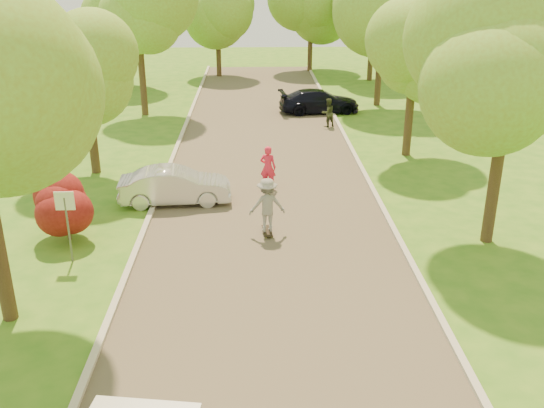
{
  "coord_description": "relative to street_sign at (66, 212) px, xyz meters",
  "views": [
    {
      "loc": [
        -0.46,
        -11.96,
        8.22
      ],
      "look_at": [
        0.07,
        5.06,
        1.3
      ],
      "focal_mm": 40.0,
      "sensor_mm": 36.0,
      "label": 1
    }
  ],
  "objects": [
    {
      "name": "tree_bg_b",
      "position": [
        14.02,
        28.0,
        3.97
      ],
      "size": [
        5.12,
        5.0,
        7.95
      ],
      "color": "#382619",
      "rests_on": "ground"
    },
    {
      "name": "tree_bg_d",
      "position": [
        10.02,
        32.0,
        3.75
      ],
      "size": [
        5.12,
        5.0,
        7.72
      ],
      "color": "#382619",
      "rests_on": "ground"
    },
    {
      "name": "red_shrub",
      "position": [
        -0.5,
        1.5,
        -0.47
      ],
      "size": [
        1.7,
        1.7,
        1.95
      ],
      "color": "#382619",
      "rests_on": "ground"
    },
    {
      "name": "curb_left",
      "position": [
        1.75,
        4.0,
        -1.5
      ],
      "size": [
        0.18,
        60.0,
        0.12
      ],
      "primitive_type": "cube",
      "color": "#B2AD9E",
      "rests_on": "ground"
    },
    {
      "name": "skateboarder",
      "position": [
        5.74,
        1.71,
        -0.56
      ],
      "size": [
        1.21,
        0.79,
        1.77
      ],
      "primitive_type": "imported",
      "rotation": [
        0.0,
        0.0,
        3.26
      ],
      "color": "gray",
      "rests_on": "longboard"
    },
    {
      "name": "dark_sedan",
      "position": [
        9.1,
        18.17,
        -0.9
      ],
      "size": [
        4.74,
        2.35,
        1.32
      ],
      "primitive_type": "imported",
      "rotation": [
        0.0,
        0.0,
        1.68
      ],
      "color": "black",
      "rests_on": "ground"
    },
    {
      "name": "person_striped",
      "position": [
        5.87,
        5.9,
        -0.72
      ],
      "size": [
        0.7,
        0.56,
        1.68
      ],
      "primitive_type": "imported",
      "rotation": [
        0.0,
        0.0,
        2.86
      ],
      "color": "red",
      "rests_on": "ground"
    },
    {
      "name": "tree_l_far",
      "position": [
        -0.59,
        18.0,
        3.9
      ],
      "size": [
        4.92,
        4.8,
        7.79
      ],
      "color": "#382619",
      "rests_on": "ground"
    },
    {
      "name": "silver_sedan",
      "position": [
        2.5,
        4.49,
        -0.91
      ],
      "size": [
        4.07,
        1.68,
        1.31
      ],
      "primitive_type": "imported",
      "rotation": [
        0.0,
        0.0,
        1.65
      ],
      "color": "silver",
      "rests_on": "ground"
    },
    {
      "name": "street_sign",
      "position": [
        0.0,
        0.0,
        0.0
      ],
      "size": [
        0.55,
        0.06,
        2.17
      ],
      "color": "#59595E",
      "rests_on": "ground"
    },
    {
      "name": "person_olive",
      "position": [
        9.23,
        14.98,
        -0.81
      ],
      "size": [
        0.91,
        0.84,
        1.51
      ],
      "primitive_type": "imported",
      "rotation": [
        0.0,
        0.0,
        3.6
      ],
      "color": "#2D351F",
      "rests_on": "ground"
    },
    {
      "name": "tree_r_mida",
      "position": [
        12.82,
        1.0,
        3.97
      ],
      "size": [
        5.13,
        5.0,
        7.95
      ],
      "color": "#382619",
      "rests_on": "ground"
    },
    {
      "name": "longboard",
      "position": [
        5.74,
        1.71,
        -1.47
      ],
      "size": [
        0.36,
        0.93,
        0.11
      ],
      "rotation": [
        0.0,
        0.0,
        3.26
      ],
      "color": "black",
      "rests_on": "ground"
    },
    {
      "name": "tree_r_midb",
      "position": [
        12.4,
        10.0,
        3.32
      ],
      "size": [
        4.51,
        4.4,
        7.01
      ],
      "color": "#382619",
      "rests_on": "ground"
    },
    {
      "name": "ground",
      "position": [
        5.8,
        -4.0,
        -1.56
      ],
      "size": [
        100.0,
        100.0,
        0.0
      ],
      "primitive_type": "plane",
      "color": "#336F1A",
      "rests_on": "ground"
    },
    {
      "name": "road",
      "position": [
        5.8,
        4.0,
        -1.56
      ],
      "size": [
        8.0,
        60.0,
        0.01
      ],
      "primitive_type": "cube",
      "color": "#4C4438",
      "rests_on": "ground"
    },
    {
      "name": "tree_bg_c",
      "position": [
        3.01,
        30.0,
        3.46
      ],
      "size": [
        4.92,
        4.8,
        7.33
      ],
      "color": "#382619",
      "rests_on": "ground"
    },
    {
      "name": "tree_bg_a",
      "position": [
        -2.98,
        26.0,
        3.75
      ],
      "size": [
        5.12,
        5.0,
        7.72
      ],
      "color": "#382619",
      "rests_on": "ground"
    },
    {
      "name": "curb_right",
      "position": [
        9.85,
        4.0,
        -1.5
      ],
      "size": [
        0.18,
        60.0,
        0.12
      ],
      "primitive_type": "cube",
      "color": "#B2AD9E",
      "rests_on": "ground"
    },
    {
      "name": "tree_l_midb",
      "position": [
        -1.01,
        8.0,
        3.02
      ],
      "size": [
        4.3,
        4.2,
        6.62
      ],
      "color": "#382619",
      "rests_on": "ground"
    },
    {
      "name": "tree_r_far",
      "position": [
        13.03,
        20.0,
        4.27
      ],
      "size": [
        5.33,
        5.2,
        8.34
      ],
      "color": "#382619",
      "rests_on": "ground"
    }
  ]
}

